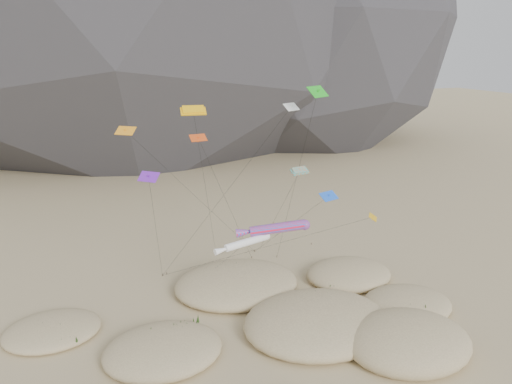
{
  "coord_description": "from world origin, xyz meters",
  "views": [
    {
      "loc": [
        -18.78,
        -38.74,
        29.84
      ],
      "look_at": [
        0.89,
        12.0,
        13.73
      ],
      "focal_mm": 35.0,
      "sensor_mm": 36.0,
      "label": 1
    }
  ],
  "objects": [
    {
      "name": "dune_grass",
      "position": [
        -0.57,
        4.62,
        0.86
      ],
      "size": [
        41.3,
        29.07,
        1.54
      ],
      "color": "black",
      "rests_on": "ground"
    },
    {
      "name": "dunes",
      "position": [
        0.22,
        3.82,
        0.73
      ],
      "size": [
        49.43,
        35.53,
        4.12
      ],
      "color": "#CCB789",
      "rests_on": "ground"
    },
    {
      "name": "orange_parafoil",
      "position": [
        -5.63,
        13.72,
        22.84
      ],
      "size": [
        7.74,
        15.2,
        23.61
      ],
      "color": "#ECA70C",
      "rests_on": "ground"
    },
    {
      "name": "rainbow_tube_kite",
      "position": [
        1.61,
        8.15,
        10.56
      ],
      "size": [
        8.1,
        19.82,
        11.48
      ],
      "color": "#FF1A40",
      "rests_on": "ground"
    },
    {
      "name": "delta_kites",
      "position": [
        1.64,
        12.1,
        18.43
      ],
      "size": [
        30.52,
        19.64,
        25.26
      ],
      "color": "green",
      "rests_on": "ground"
    },
    {
      "name": "ground",
      "position": [
        0.0,
        0.0,
        0.0
      ],
      "size": [
        500.0,
        500.0,
        0.0
      ],
      "primitive_type": "plane",
      "color": "#CCB789",
      "rests_on": "ground"
    },
    {
      "name": "white_tube_kite",
      "position": [
        -1.99,
        8.12,
        9.38
      ],
      "size": [
        6.73,
        13.74,
        10.06
      ],
      "color": "white",
      "rests_on": "ground"
    },
    {
      "name": "kite_stakes",
      "position": [
        1.95,
        23.41,
        0.15
      ],
      "size": [
        23.81,
        4.27,
        0.3
      ],
      "color": "#3F2D1E",
      "rests_on": "ground"
    },
    {
      "name": "multi_parafoil",
      "position": [
        6.56,
        12.53,
        15.43
      ],
      "size": [
        2.55,
        16.06,
        16.06
      ],
      "color": "#DF5217",
      "rests_on": "ground"
    }
  ]
}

